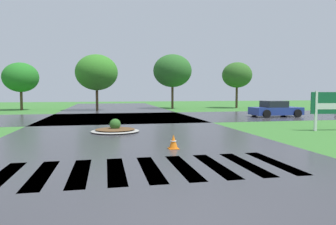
{
  "coord_description": "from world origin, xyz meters",
  "views": [
    {
      "loc": [
        -1.14,
        -4.07,
        2.04
      ],
      "look_at": [
        1.91,
        10.75,
        1.01
      ],
      "focal_mm": 32.58,
      "sensor_mm": 36.0,
      "label": 1
    }
  ],
  "objects_px": {
    "car_white_sedan": "(275,109)",
    "estate_billboard": "(334,105)",
    "traffic_cone": "(173,142)",
    "median_island": "(115,129)"
  },
  "relations": [
    {
      "from": "car_white_sedan",
      "to": "estate_billboard",
      "type": "bearing_deg",
      "value": -103.19
    },
    {
      "from": "estate_billboard",
      "to": "traffic_cone",
      "type": "bearing_deg",
      "value": 27.01
    },
    {
      "from": "car_white_sedan",
      "to": "traffic_cone",
      "type": "height_order",
      "value": "car_white_sedan"
    },
    {
      "from": "car_white_sedan",
      "to": "median_island",
      "type": "bearing_deg",
      "value": -152.27
    },
    {
      "from": "car_white_sedan",
      "to": "traffic_cone",
      "type": "xyz_separation_m",
      "value": [
        -11.29,
        -12.13,
        -0.35
      ]
    },
    {
      "from": "estate_billboard",
      "to": "median_island",
      "type": "xyz_separation_m",
      "value": [
        -11.21,
        1.71,
        -1.22
      ]
    },
    {
      "from": "estate_billboard",
      "to": "car_white_sedan",
      "type": "xyz_separation_m",
      "value": [
        1.97,
        8.83,
        -0.76
      ]
    },
    {
      "from": "traffic_cone",
      "to": "car_white_sedan",
      "type": "bearing_deg",
      "value": 47.05
    },
    {
      "from": "estate_billboard",
      "to": "median_island",
      "type": "height_order",
      "value": "estate_billboard"
    },
    {
      "from": "median_island",
      "to": "estate_billboard",
      "type": "bearing_deg",
      "value": -8.68
    }
  ]
}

